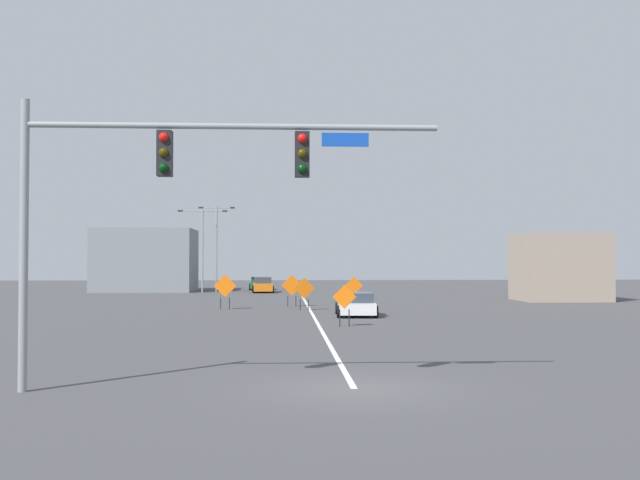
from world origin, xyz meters
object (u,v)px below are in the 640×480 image
(street_lamp_mid_left, at_px, (203,242))
(car_white_far, at_px, (356,305))
(construction_sign_left_shoulder, at_px, (292,287))
(construction_sign_right_lane, at_px, (225,287))
(construction_sign_median_near, at_px, (304,290))
(car_green_near, at_px, (260,283))
(construction_sign_left_lane, at_px, (354,287))
(traffic_signal_assembly, at_px, (162,179))
(construction_sign_median_far, at_px, (344,300))
(car_orange_distant, at_px, (263,285))
(street_lamp_near_left, at_px, (217,241))

(street_lamp_mid_left, relative_size, car_white_far, 1.87)
(construction_sign_left_shoulder, bearing_deg, street_lamp_mid_left, 111.12)
(construction_sign_right_lane, height_order, construction_sign_median_near, construction_sign_right_lane)
(construction_sign_median_near, height_order, car_green_near, construction_sign_median_near)
(construction_sign_left_shoulder, bearing_deg, construction_sign_left_lane, 33.51)
(construction_sign_left_lane, bearing_deg, construction_sign_median_near, -119.60)
(traffic_signal_assembly, bearing_deg, car_green_near, 89.49)
(street_lamp_mid_left, height_order, construction_sign_right_lane, street_lamp_mid_left)
(car_green_near, bearing_deg, car_white_far, -79.99)
(construction_sign_left_shoulder, xyz_separation_m, construction_sign_median_near, (0.69, -3.48, -0.06))
(construction_sign_left_shoulder, bearing_deg, traffic_signal_assembly, -96.42)
(street_lamp_mid_left, bearing_deg, construction_sign_right_lane, -80.49)
(construction_sign_median_far, relative_size, car_orange_distant, 0.45)
(construction_sign_median_near, distance_m, car_white_far, 5.24)
(car_green_near, relative_size, car_white_far, 0.99)
(construction_sign_left_shoulder, xyz_separation_m, construction_sign_right_lane, (-4.07, -2.36, 0.05))
(construction_sign_right_lane, xyz_separation_m, car_orange_distant, (1.67, 23.17, -0.65))
(construction_sign_median_near, bearing_deg, construction_sign_right_lane, 166.73)
(construction_sign_median_far, distance_m, car_orange_distant, 35.31)
(construction_sign_right_lane, relative_size, car_green_near, 0.52)
(traffic_signal_assembly, height_order, construction_sign_median_far, traffic_signal_assembly)
(street_lamp_near_left, bearing_deg, construction_sign_median_near, -73.47)
(construction_sign_median_near, bearing_deg, construction_sign_left_lane, 60.40)
(street_lamp_mid_left, distance_m, construction_sign_left_lane, 21.67)
(construction_sign_left_shoulder, relative_size, car_white_far, 0.50)
(car_white_far, bearing_deg, construction_sign_right_lane, 142.79)
(street_lamp_near_left, relative_size, construction_sign_median_near, 4.14)
(car_orange_distant, bearing_deg, street_lamp_near_left, 171.45)
(car_orange_distant, height_order, car_white_far, car_orange_distant)
(traffic_signal_assembly, xyz_separation_m, street_lamp_mid_left, (-4.50, 50.54, -0.24))
(construction_sign_left_lane, xyz_separation_m, car_orange_distant, (-6.68, 17.98, -0.48))
(construction_sign_left_shoulder, relative_size, car_orange_distant, 0.49)
(traffic_signal_assembly, relative_size, construction_sign_right_lane, 4.57)
(traffic_signal_assembly, height_order, car_white_far, traffic_signal_assembly)
(street_lamp_mid_left, relative_size, construction_sign_median_near, 3.94)
(car_orange_distant, bearing_deg, construction_sign_right_lane, -94.12)
(street_lamp_mid_left, distance_m, construction_sign_right_lane, 23.34)
(traffic_signal_assembly, bearing_deg, car_orange_distant, 88.89)
(traffic_signal_assembly, height_order, car_green_near, traffic_signal_assembly)
(construction_sign_median_far, distance_m, construction_sign_left_lane, 17.16)
(car_orange_distant, bearing_deg, street_lamp_mid_left, -176.02)
(construction_sign_median_far, relative_size, construction_sign_right_lane, 0.89)
(car_green_near, height_order, car_orange_distant, car_orange_distant)
(traffic_signal_assembly, relative_size, street_lamp_mid_left, 1.26)
(construction_sign_median_far, bearing_deg, construction_sign_median_near, 97.87)
(traffic_signal_assembly, distance_m, car_white_far, 23.52)
(car_green_near, bearing_deg, street_lamp_mid_left, -126.46)
(construction_sign_left_lane, distance_m, car_white_far, 10.86)
(traffic_signal_assembly, xyz_separation_m, construction_sign_median_near, (4.08, 26.63, -3.64))
(construction_sign_right_lane, height_order, construction_sign_left_lane, construction_sign_right_lane)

